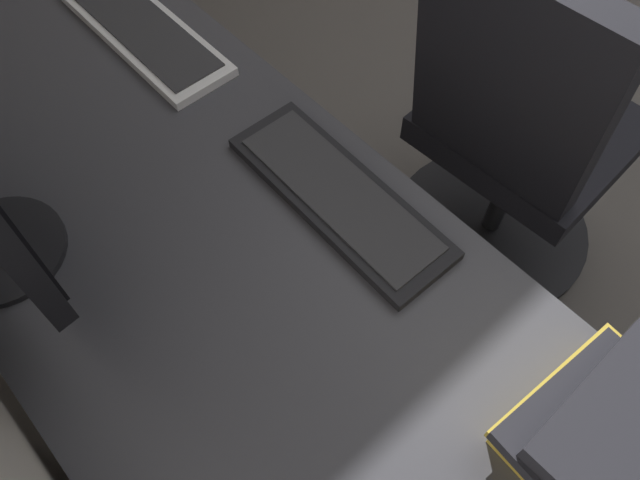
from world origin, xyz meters
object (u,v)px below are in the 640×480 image
keyboard_main (340,196)px  keyboard_spare (145,32)px  book_stack_near (617,440)px  office_chair (512,148)px  drawer_pedestal (303,441)px

keyboard_main → keyboard_spare: same height
book_stack_near → office_chair: bearing=-47.8°
drawer_pedestal → keyboard_spare: bearing=-17.7°
keyboard_spare → office_chair: (-0.57, -0.55, -0.28)m
keyboard_spare → drawer_pedestal: bearing=162.3°
keyboard_main → drawer_pedestal: bearing=125.6°
keyboard_main → book_stack_near: book_stack_near is taller
book_stack_near → office_chair: (0.50, -0.56, -0.32)m
drawer_pedestal → office_chair: bearing=-78.7°
keyboard_main → keyboard_spare: (0.55, 0.01, 0.00)m
drawer_pedestal → office_chair: office_chair is taller
book_stack_near → office_chair: office_chair is taller
keyboard_spare → book_stack_near: 1.08m
book_stack_near → office_chair: size_ratio=0.28×
drawer_pedestal → keyboard_main: bearing=-54.4°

